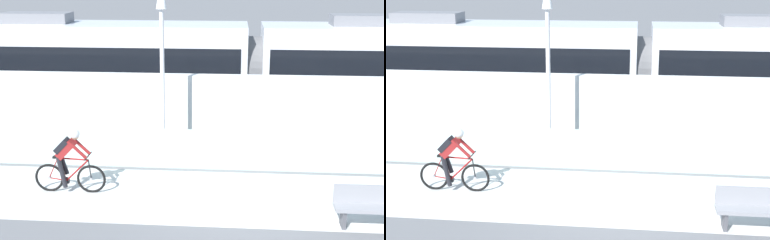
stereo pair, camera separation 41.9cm
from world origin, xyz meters
TOP-DOWN VIEW (x-y plane):
  - ground_plane at (0.00, 0.00)m, footprint 200.00×200.00m
  - bike_path_deck at (0.00, 0.00)m, footprint 32.00×3.20m
  - glass_parapet at (0.00, 1.85)m, footprint 32.00×0.05m
  - concrete_barrier_wall at (0.00, 3.65)m, footprint 32.00×0.36m
  - tram_rail_near at (0.00, 6.13)m, footprint 32.00×0.08m
  - tram_rail_far at (0.00, 7.57)m, footprint 32.00×0.08m
  - tram at (0.66, 6.85)m, footprint 22.56×2.54m
  - cyclist_on_bike at (-3.96, -0.00)m, footprint 1.77×0.58m
  - lamp_post_antenna at (-1.93, 2.15)m, footprint 0.28×0.28m
  - bench at (2.98, -1.29)m, footprint 1.60×0.45m

SIDE VIEW (x-z plane):
  - ground_plane at x=0.00m, z-range 0.00..0.00m
  - tram_rail_near at x=0.00m, z-range 0.00..0.01m
  - tram_rail_far at x=0.00m, z-range 0.00..0.01m
  - bike_path_deck at x=0.00m, z-range 0.00..0.01m
  - bench at x=2.98m, z-range 0.03..0.92m
  - glass_parapet at x=0.00m, z-range 0.00..1.12m
  - cyclist_on_bike at x=-3.96m, z-range -0.01..1.60m
  - concrete_barrier_wall at x=0.00m, z-range 0.00..2.28m
  - tram at x=0.66m, z-range -0.01..3.80m
  - lamp_post_antenna at x=-1.93m, z-range 0.69..5.89m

